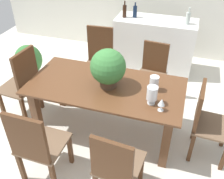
{
  "coord_description": "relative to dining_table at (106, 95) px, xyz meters",
  "views": [
    {
      "loc": [
        0.85,
        -2.45,
        2.51
      ],
      "look_at": [
        0.03,
        0.13,
        0.59
      ],
      "focal_mm": 40.96,
      "sensor_mm": 36.0,
      "label": 1
    }
  ],
  "objects": [
    {
      "name": "chair_foot_end",
      "position": [
        1.22,
        0.01,
        -0.07
      ],
      "size": [
        0.47,
        0.49,
        0.94
      ],
      "rotation": [
        0.0,
        0.0,
        1.51
      ],
      "color": "#4C2D19",
      "rests_on": "ground"
    },
    {
      "name": "chair_near_left",
      "position": [
        -0.43,
        -0.95,
        -0.05
      ],
      "size": [
        0.48,
        0.48,
        1.01
      ],
      "rotation": [
        0.0,
        0.0,
        3.12
      ],
      "color": "#4C2D19",
      "rests_on": "ground"
    },
    {
      "name": "potted_plant_floor",
      "position": [
        -1.77,
        0.94,
        -0.29
      ],
      "size": [
        0.48,
        0.48,
        0.59
      ],
      "color": "#9E9384",
      "rests_on": "ground"
    },
    {
      "name": "kitchen_counter",
      "position": [
        0.29,
        1.87,
        -0.12
      ],
      "size": [
        1.4,
        0.58,
        0.96
      ],
      "primitive_type": "cube",
      "color": "silver",
      "rests_on": "ground"
    },
    {
      "name": "flower_centerpiece",
      "position": [
        0.04,
        -0.01,
        0.41
      ],
      "size": [
        0.42,
        0.42,
        0.48
      ],
      "color": "#4C3828",
      "rests_on": "dining_table"
    },
    {
      "name": "dining_table",
      "position": [
        0.0,
        0.0,
        0.0
      ],
      "size": [
        1.9,
        0.94,
        0.76
      ],
      "color": "brown",
      "rests_on": "ground"
    },
    {
      "name": "crystal_vase_center_near",
      "position": [
        0.57,
        0.07,
        0.27
      ],
      "size": [
        0.11,
        0.11,
        0.19
      ],
      "color": "silver",
      "rests_on": "dining_table"
    },
    {
      "name": "wine_glass",
      "position": [
        0.71,
        -0.27,
        0.26
      ],
      "size": [
        0.07,
        0.07,
        0.15
      ],
      "color": "silver",
      "rests_on": "dining_table"
    },
    {
      "name": "wine_bottle_green",
      "position": [
        -0.1,
        1.88,
        0.46
      ],
      "size": [
        0.07,
        0.07,
        0.26
      ],
      "color": "#0F1E38",
      "rests_on": "kitchen_counter"
    },
    {
      "name": "crystal_vase_left",
      "position": [
        0.59,
        -0.19,
        0.29
      ],
      "size": [
        0.12,
        0.12,
        0.22
      ],
      "color": "silver",
      "rests_on": "dining_table"
    },
    {
      "name": "ground_plane",
      "position": [
        0.0,
        0.03,
        -0.6
      ],
      "size": [
        7.04,
        7.04,
        0.0
      ],
      "primitive_type": "plane",
      "color": "silver"
    },
    {
      "name": "wine_bottle_amber",
      "position": [
        -0.27,
        1.83,
        0.47
      ],
      "size": [
        0.07,
        0.07,
        0.28
      ],
      "color": "black",
      "rests_on": "kitchen_counter"
    },
    {
      "name": "chair_head_end",
      "position": [
        -1.2,
        -0.01,
        -0.03
      ],
      "size": [
        0.5,
        0.49,
        1.05
      ],
      "rotation": [
        0.0,
        0.0,
        -1.65
      ],
      "color": "#4C2D19",
      "rests_on": "ground"
    },
    {
      "name": "chair_far_left",
      "position": [
        -0.43,
        0.94,
        -0.03
      ],
      "size": [
        0.47,
        0.47,
        1.06
      ],
      "rotation": [
        0.0,
        0.0,
        0.06
      ],
      "color": "#4C2D19",
      "rests_on": "ground"
    },
    {
      "name": "chair_far_right",
      "position": [
        0.44,
        0.92,
        -0.09
      ],
      "size": [
        0.45,
        0.44,
        0.93
      ],
      "rotation": [
        0.0,
        0.0,
        -0.09
      ],
      "color": "#4C2D19",
      "rests_on": "ground"
    },
    {
      "name": "chair_near_right",
      "position": [
        0.42,
        -0.94,
        -0.07
      ],
      "size": [
        0.47,
        0.5,
        0.96
      ],
      "rotation": [
        0.0,
        0.0,
        3.05
      ],
      "color": "#4C2D19",
      "rests_on": "ground"
    },
    {
      "name": "wine_bottle_clear",
      "position": [
        0.8,
        1.82,
        0.46
      ],
      "size": [
        0.07,
        0.07,
        0.27
      ],
      "color": "#B2BFB7",
      "rests_on": "kitchen_counter"
    }
  ]
}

